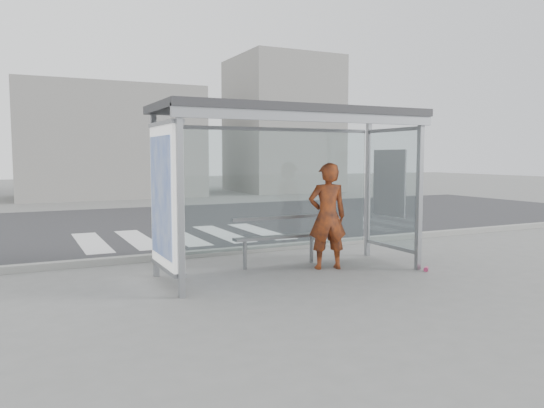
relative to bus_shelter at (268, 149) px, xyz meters
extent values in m
plane|color=slate|center=(0.37, -0.06, -1.98)|extent=(80.00, 80.00, 0.00)
cube|color=#2C2C2F|center=(0.37, 6.94, -1.98)|extent=(30.00, 10.00, 0.01)
cube|color=gray|center=(0.37, 1.89, -1.92)|extent=(30.00, 0.18, 0.12)
cube|color=silver|center=(-2.13, 4.44, -1.98)|extent=(0.55, 3.00, 0.00)
cube|color=silver|center=(-1.13, 4.44, -1.98)|extent=(0.55, 3.00, 0.00)
cube|color=silver|center=(-0.13, 4.44, -1.98)|extent=(0.55, 3.00, 0.00)
cube|color=silver|center=(0.87, 4.44, -1.98)|extent=(0.55, 3.00, 0.00)
cube|color=silver|center=(1.87, 4.44, -1.98)|extent=(0.55, 3.00, 0.00)
cube|color=gray|center=(-1.63, -0.76, -0.73)|extent=(0.08, 0.08, 2.50)
cube|color=gray|center=(2.37, -0.76, -0.73)|extent=(0.08, 0.08, 2.50)
cube|color=gray|center=(-1.63, 0.64, -0.73)|extent=(0.08, 0.08, 2.50)
cube|color=gray|center=(2.37, 0.64, -0.73)|extent=(0.08, 0.08, 2.50)
cube|color=#2D2D30|center=(0.37, -0.06, 0.58)|extent=(4.25, 1.65, 0.12)
cube|color=gray|center=(0.37, -0.82, 0.47)|extent=(4.25, 0.06, 0.18)
cube|color=white|center=(0.37, 0.64, -0.68)|extent=(3.80, 0.02, 2.00)
cube|color=white|center=(-1.63, -0.06, -0.68)|extent=(0.15, 1.25, 2.00)
cube|color=blue|center=(-1.54, -0.06, -0.68)|extent=(0.01, 1.10, 1.70)
cylinder|color=orange|center=(-1.53, 0.19, -0.43)|extent=(0.02, 0.32, 0.32)
cube|color=white|center=(2.37, -0.06, -0.68)|extent=(0.03, 1.25, 2.00)
cube|color=beige|center=(2.34, -0.01, -0.58)|extent=(0.03, 0.86, 1.16)
cube|color=gray|center=(0.37, 17.94, 0.52)|extent=(8.00, 5.00, 5.00)
cube|color=gray|center=(9.37, 17.94, 1.52)|extent=(5.00, 5.00, 7.00)
imported|color=#BF4012|center=(1.07, -0.04, -1.10)|extent=(0.73, 0.58, 1.76)
cube|color=slate|center=(0.45, 0.51, -1.48)|extent=(1.63, 0.20, 0.05)
cylinder|color=slate|center=(-0.19, 0.51, -1.75)|extent=(0.06, 0.06, 0.48)
cylinder|color=slate|center=(1.08, 0.51, -1.75)|extent=(0.06, 0.06, 0.48)
cube|color=slate|center=(0.45, 0.60, -1.17)|extent=(1.63, 0.04, 0.05)
cylinder|color=#BF3867|center=(2.41, -0.92, -1.95)|extent=(0.15, 0.14, 0.07)
camera|label=1|loc=(-3.55, -7.46, -0.11)|focal=35.00mm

